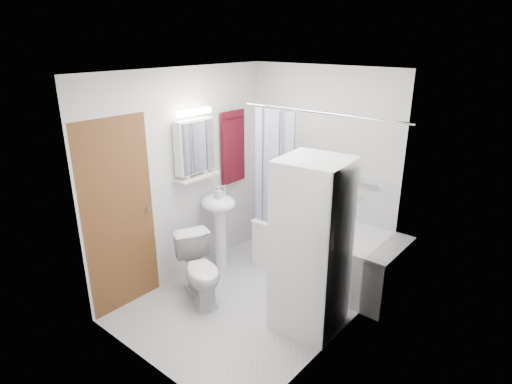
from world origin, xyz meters
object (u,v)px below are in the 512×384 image
Objects in this scene: sink at (219,215)px; toilet at (200,270)px; bathtub at (329,251)px; washer_dryer at (311,246)px.

toilet is at bearing -63.39° from sink.
sink is at bearing -151.07° from bathtub.
sink is at bearing 51.34° from toilet.
sink reaches higher than bathtub.
bathtub is at bearing 102.31° from washer_dryer.
bathtub is 1.62× the size of sink.
washer_dryer is 2.42× the size of toilet.
washer_dryer reaches higher than sink.
sink reaches higher than toilet.
washer_dryer is at bearing -71.29° from bathtub.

